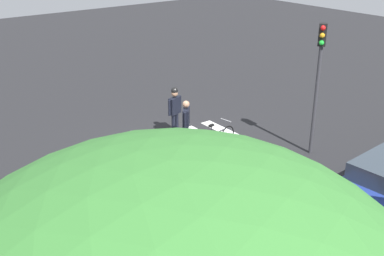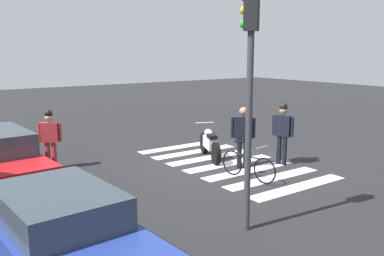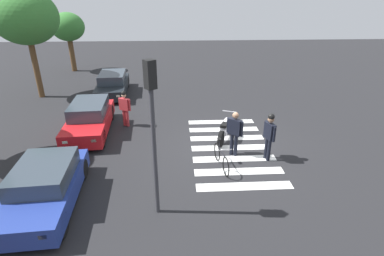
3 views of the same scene
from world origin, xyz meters
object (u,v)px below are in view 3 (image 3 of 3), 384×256
at_px(police_motorcycle, 225,129).
at_px(officer_by_motorcycle, 269,133).
at_px(leaning_bicycle, 221,158).
at_px(pedestrian_bystander, 125,106).
at_px(car_red_convertible, 90,118).
at_px(officer_on_foot, 235,131).
at_px(traffic_light_pole, 152,118).
at_px(car_blue_hatchback, 45,186).
at_px(car_black_suv, 113,84).

bearing_deg(police_motorcycle, officer_by_motorcycle, -143.88).
bearing_deg(leaning_bicycle, pedestrian_bystander, 45.11).
height_order(police_motorcycle, car_red_convertible, car_red_convertible).
relative_size(officer_by_motorcycle, pedestrian_bystander, 1.08).
bearing_deg(officer_on_foot, officer_by_motorcycle, -107.97).
bearing_deg(car_red_convertible, leaning_bicycle, -121.54).
height_order(leaning_bicycle, traffic_light_pole, traffic_light_pole).
distance_m(police_motorcycle, car_blue_hatchback, 7.24).
bearing_deg(car_black_suv, pedestrian_bystander, -163.29).
bearing_deg(leaning_bicycle, officer_on_foot, -34.65).
relative_size(pedestrian_bystander, traffic_light_pole, 0.39).
xyz_separation_m(pedestrian_bystander, traffic_light_pole, (-6.26, -1.78, 1.95)).
bearing_deg(police_motorcycle, car_black_suv, 41.67).
relative_size(police_motorcycle, officer_on_foot, 1.13).
bearing_deg(police_motorcycle, car_red_convertible, 79.91).
distance_m(leaning_bicycle, car_blue_hatchback, 5.77).
bearing_deg(pedestrian_bystander, leaning_bicycle, -134.89).
xyz_separation_m(officer_by_motorcycle, pedestrian_bystander, (3.47, 5.79, -0.10)).
relative_size(pedestrian_bystander, car_black_suv, 0.38).
bearing_deg(car_black_suv, leaning_bicycle, -148.70).
distance_m(officer_on_foot, car_red_convertible, 6.57).
xyz_separation_m(leaning_bicycle, pedestrian_bystander, (3.95, 3.97, 0.61)).
xyz_separation_m(car_blue_hatchback, traffic_light_pole, (-0.55, -3.31, 2.33)).
bearing_deg(officer_on_foot, car_red_convertible, 67.82).
relative_size(police_motorcycle, traffic_light_pole, 0.46).
xyz_separation_m(police_motorcycle, car_red_convertible, (1.06, 5.97, 0.19)).
height_order(officer_by_motorcycle, pedestrian_bystander, officer_by_motorcycle).
height_order(officer_on_foot, traffic_light_pole, traffic_light_pole).
relative_size(officer_on_foot, car_red_convertible, 0.41).
height_order(car_red_convertible, traffic_light_pole, traffic_light_pole).
height_order(leaning_bicycle, officer_on_foot, officer_on_foot).
distance_m(car_blue_hatchback, traffic_light_pole, 4.09).
xyz_separation_m(officer_by_motorcycle, traffic_light_pole, (-2.79, 4.01, 1.85)).
relative_size(leaning_bicycle, car_blue_hatchback, 0.43).
distance_m(police_motorcycle, traffic_light_pole, 5.88).
height_order(officer_on_foot, car_black_suv, officer_on_foot).
bearing_deg(pedestrian_bystander, car_black_suv, 16.71).
distance_m(police_motorcycle, pedestrian_bystander, 4.80).
bearing_deg(leaning_bicycle, police_motorcycle, -12.40).
relative_size(police_motorcycle, pedestrian_bystander, 1.17).
distance_m(leaning_bicycle, traffic_light_pole, 4.08).
xyz_separation_m(officer_on_foot, officer_by_motorcycle, (-0.39, -1.22, 0.06)).
bearing_deg(traffic_light_pole, police_motorcycle, -30.29).
height_order(pedestrian_bystander, car_black_suv, pedestrian_bystander).
bearing_deg(leaning_bicycle, officer_by_motorcycle, -75.10).
height_order(police_motorcycle, officer_on_foot, officer_on_foot).
distance_m(police_motorcycle, officer_on_foot, 1.53).
xyz_separation_m(car_blue_hatchback, car_black_suv, (10.79, -0.00, 0.01)).
xyz_separation_m(leaning_bicycle, officer_by_motorcycle, (0.49, -1.82, 0.71)).
bearing_deg(officer_by_motorcycle, officer_on_foot, 72.03).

